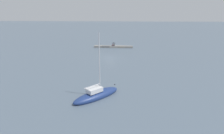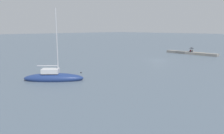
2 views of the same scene
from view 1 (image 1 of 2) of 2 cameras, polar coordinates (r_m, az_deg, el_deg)
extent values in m
plane|color=slate|center=(55.51, -0.73, 2.91)|extent=(500.00, 500.00, 0.00)
cube|color=gray|center=(71.89, 5.23, 6.22)|extent=(2.94, 1.89, 0.70)
cube|color=gray|center=(71.90, 2.84, 6.27)|extent=(2.94, 1.89, 0.70)
cube|color=gray|center=(72.03, 0.45, 6.31)|extent=(2.94, 1.89, 0.70)
cube|color=slate|center=(72.29, -1.93, 6.34)|extent=(2.94, 1.89, 0.70)
cube|color=gray|center=(72.67, -4.29, 6.36)|extent=(2.94, 1.89, 0.70)
cube|color=#1E2333|center=(71.76, 0.67, 6.62)|extent=(0.43, 0.47, 0.16)
cube|color=gray|center=(72.00, 0.72, 6.80)|extent=(0.43, 0.28, 0.52)
sphere|color=tan|center=(71.94, 0.72, 7.08)|extent=(0.22, 0.22, 0.22)
cube|color=#1E2333|center=(71.73, 0.22, 6.62)|extent=(0.43, 0.47, 0.16)
cube|color=maroon|center=(71.97, 0.27, 6.79)|extent=(0.43, 0.28, 0.52)
sphere|color=tan|center=(71.91, 0.27, 7.08)|extent=(0.22, 0.22, 0.22)
cylinder|color=black|center=(71.92, 0.50, 7.00)|extent=(0.02, 0.02, 1.05)
cone|color=black|center=(71.82, 0.50, 7.47)|extent=(1.41, 1.41, 0.25)
sphere|color=black|center=(71.80, 0.50, 7.59)|extent=(0.05, 0.05, 0.05)
ellipsoid|color=navy|center=(29.74, -4.76, -8.74)|extent=(7.68, 7.92, 1.47)
cube|color=silver|center=(29.07, -5.48, -7.06)|extent=(2.72, 2.76, 0.67)
cylinder|color=silver|center=(28.33, -3.91, 1.41)|extent=(0.15, 0.15, 9.13)
cylinder|color=silver|center=(28.57, -6.14, -5.84)|extent=(2.14, 2.26, 0.11)
sphere|color=black|center=(31.77, 0.87, -5.43)|extent=(0.20, 0.20, 0.20)
camera|label=2|loc=(26.23, 65.75, -5.45)|focal=34.42mm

